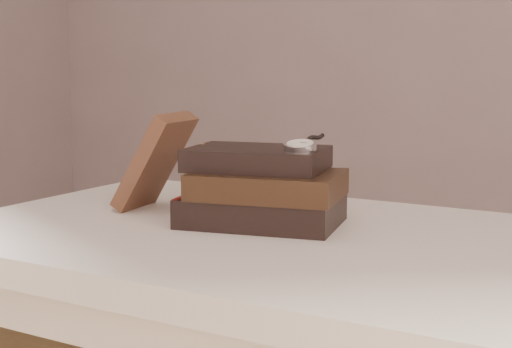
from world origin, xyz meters
The scene contains 5 objects.
table centered at (0.00, 0.35, 0.66)m, with size 1.00×0.60×0.75m.
book_stack centered at (-0.06, 0.38, 0.80)m, with size 0.26×0.20×0.11m.
journal centered at (-0.27, 0.39, 0.83)m, with size 0.03×0.11×0.17m, color #3A2116.
pocket_watch centered at (0.00, 0.39, 0.87)m, with size 0.06×0.15×0.02m.
eyeglasses centered at (-0.15, 0.44, 0.82)m, with size 0.12×0.13×0.05m.
Camera 1 is at (0.49, -0.58, 0.99)m, focal length 52.96 mm.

